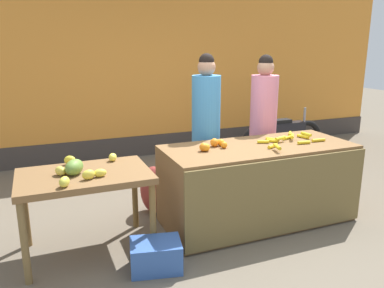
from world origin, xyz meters
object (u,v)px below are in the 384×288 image
object	(u,v)px
produce_sack	(154,190)
parked_motorcycle	(282,137)
produce_crate	(156,255)
vendor_woman_blue_shirt	(206,130)
vendor_woman_pink_shirt	(263,126)

from	to	relation	value
produce_sack	parked_motorcycle	bearing A→B (deg)	25.12
parked_motorcycle	produce_crate	size ratio (longest dim) A/B	3.64
vendor_woman_blue_shirt	vendor_woman_pink_shirt	distance (m)	0.81
vendor_woman_pink_shirt	parked_motorcycle	world-z (taller)	vendor_woman_pink_shirt
vendor_woman_blue_shirt	parked_motorcycle	distance (m)	2.33
vendor_woman_blue_shirt	produce_crate	world-z (taller)	vendor_woman_blue_shirt
vendor_woman_pink_shirt	vendor_woman_blue_shirt	bearing A→B (deg)	-178.36
parked_motorcycle	produce_sack	size ratio (longest dim) A/B	2.86
vendor_woman_blue_shirt	produce_sack	world-z (taller)	vendor_woman_blue_shirt
vendor_woman_blue_shirt	produce_crate	xyz separation A→B (m)	(-1.01, -1.21, -0.79)
vendor_woman_pink_shirt	produce_crate	bearing A→B (deg)	-146.05
vendor_woman_blue_shirt	parked_motorcycle	bearing A→B (deg)	31.02
parked_motorcycle	produce_sack	world-z (taller)	parked_motorcycle
vendor_woman_blue_shirt	produce_sack	distance (m)	0.93
vendor_woman_pink_shirt	parked_motorcycle	bearing A→B (deg)	45.32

